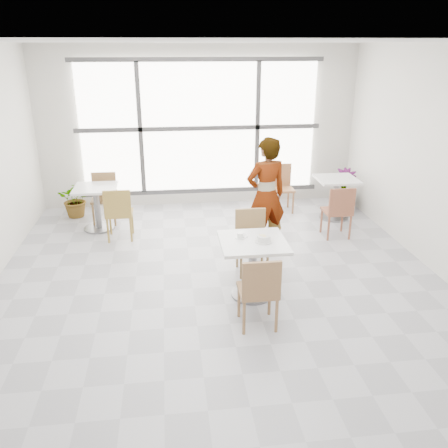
{
  "coord_description": "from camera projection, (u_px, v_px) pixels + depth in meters",
  "views": [
    {
      "loc": [
        -0.63,
        -5.37,
        2.98
      ],
      "look_at": [
        0.0,
        -0.3,
        1.0
      ],
      "focal_mm": 37.41,
      "sensor_mm": 36.0,
      "label": 1
    }
  ],
  "objects": [
    {
      "name": "wall_front",
      "position": [
        302.0,
        360.0,
        2.34
      ],
      "size": [
        6.0,
        0.0,
        6.0
      ],
      "primitive_type": "plane",
      "rotation": [
        -1.57,
        0.0,
        0.0
      ],
      "color": "silver",
      "rests_on": "ground"
    },
    {
      "name": "main_table",
      "position": [
        253.0,
        258.0,
        5.73
      ],
      "size": [
        0.8,
        0.8,
        0.75
      ],
      "color": "silver",
      "rests_on": "ground"
    },
    {
      "name": "bg_chair_right_near",
      "position": [
        339.0,
        209.0,
        7.49
      ],
      "size": [
        0.42,
        0.42,
        0.87
      ],
      "rotation": [
        0.0,
        0.0,
        3.14
      ],
      "color": "brown",
      "rests_on": "ground"
    },
    {
      "name": "bg_chair_left_near",
      "position": [
        119.0,
        211.0,
        7.4
      ],
      "size": [
        0.42,
        0.42,
        0.87
      ],
      "rotation": [
        0.0,
        0.0,
        3.14
      ],
      "color": "olive",
      "rests_on": "ground"
    },
    {
      "name": "bg_chair_right_far",
      "position": [
        281.0,
        184.0,
        8.8
      ],
      "size": [
        0.42,
        0.42,
        0.87
      ],
      "color": "#9F6942",
      "rests_on": "ground"
    },
    {
      "name": "bg_chair_left_far",
      "position": [
        104.0,
        194.0,
        8.22
      ],
      "size": [
        0.42,
        0.42,
        0.87
      ],
      "color": "olive",
      "rests_on": "ground"
    },
    {
      "name": "chair_far",
      "position": [
        251.0,
        237.0,
        6.42
      ],
      "size": [
        0.42,
        0.42,
        0.87
      ],
      "color": "olive",
      "rests_on": "ground"
    },
    {
      "name": "bg_table_right",
      "position": [
        336.0,
        192.0,
        8.37
      ],
      "size": [
        0.7,
        0.7,
        0.75
      ],
      "color": "silver",
      "rests_on": "ground"
    },
    {
      "name": "ceiling",
      "position": [
        221.0,
        42.0,
        5.04
      ],
      "size": [
        7.0,
        7.0,
        0.0
      ],
      "primitive_type": "plane",
      "rotation": [
        3.14,
        0.0,
        0.0
      ],
      "color": "white",
      "rests_on": "ground"
    },
    {
      "name": "oatmeal_bowl",
      "position": [
        264.0,
        238.0,
        5.6
      ],
      "size": [
        0.21,
        0.21,
        0.09
      ],
      "color": "silver",
      "rests_on": "main_table"
    },
    {
      "name": "chair_near",
      "position": [
        259.0,
        289.0,
        5.05
      ],
      "size": [
        0.42,
        0.42,
        0.87
      ],
      "rotation": [
        0.0,
        0.0,
        3.14
      ],
      "color": "olive",
      "rests_on": "ground"
    },
    {
      "name": "wall_back",
      "position": [
        199.0,
        127.0,
        8.82
      ],
      "size": [
        6.0,
        0.0,
        6.0
      ],
      "primitive_type": "plane",
      "rotation": [
        1.57,
        0.0,
        0.0
      ],
      "color": "silver",
      "rests_on": "ground"
    },
    {
      "name": "plant_left",
      "position": [
        76.0,
        199.0,
        8.51
      ],
      "size": [
        0.67,
        0.6,
        0.67
      ],
      "primitive_type": "imported",
      "rotation": [
        0.0,
        0.0,
        0.14
      ],
      "color": "#558044",
      "rests_on": "ground"
    },
    {
      "name": "bg_table_left",
      "position": [
        97.0,
        202.0,
        7.86
      ],
      "size": [
        0.7,
        0.7,
        0.75
      ],
      "color": "silver",
      "rests_on": "ground"
    },
    {
      "name": "window",
      "position": [
        200.0,
        128.0,
        8.76
      ],
      "size": [
        4.6,
        0.07,
        2.52
      ],
      "color": "white",
      "rests_on": "ground"
    },
    {
      "name": "plant_right",
      "position": [
        344.0,
        189.0,
        8.92
      ],
      "size": [
        0.55,
        0.55,
        0.77
      ],
      "primitive_type": "imported",
      "rotation": [
        0.0,
        0.0,
        -0.34
      ],
      "color": "#668E49",
      "rests_on": "ground"
    },
    {
      "name": "coffee_cup",
      "position": [
        240.0,
        236.0,
        5.72
      ],
      "size": [
        0.16,
        0.13,
        0.07
      ],
      "color": "white",
      "rests_on": "main_table"
    },
    {
      "name": "floor",
      "position": [
        221.0,
        287.0,
        6.12
      ],
      "size": [
        7.0,
        7.0,
        0.0
      ],
      "primitive_type": "plane",
      "color": "#9E9EA5",
      "rests_on": "ground"
    },
    {
      "name": "person",
      "position": [
        266.0,
        196.0,
        6.91
      ],
      "size": [
        0.73,
        0.57,
        1.75
      ],
      "primitive_type": "imported",
      "rotation": [
        0.0,
        0.0,
        3.41
      ],
      "color": "black",
      "rests_on": "ground"
    }
  ]
}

